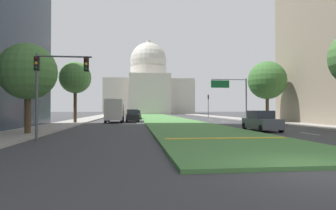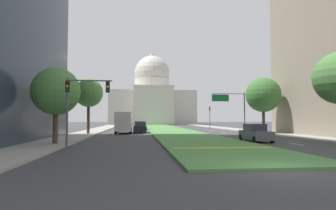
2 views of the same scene
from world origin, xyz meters
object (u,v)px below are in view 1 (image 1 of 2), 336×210
(traffic_light_near_left, at_px, (51,77))
(street_tree_right_mid, at_px, (267,80))
(capitol_building, at_px, (149,87))
(street_tree_left_near, at_px, (28,72))
(sedan_distant, at_px, (136,115))
(overhead_guide_sign, at_px, (233,91))
(box_truck_delivery, at_px, (115,110))
(street_tree_left_mid, at_px, (75,78))
(sedan_midblock, at_px, (132,116))
(traffic_light_far_right, at_px, (208,103))
(sedan_lead_stopped, at_px, (261,121))

(traffic_light_near_left, distance_m, street_tree_right_mid, 30.04)
(capitol_building, bearing_deg, street_tree_left_near, -98.40)
(capitol_building, height_order, sedan_distant, capitol_building)
(street_tree_right_mid, distance_m, sedan_distant, 25.13)
(overhead_guide_sign, height_order, sedan_distant, overhead_guide_sign)
(traffic_light_near_left, distance_m, box_truck_delivery, 22.71)
(sedan_distant, bearing_deg, street_tree_left_mid, -115.26)
(traffic_light_near_left, xyz_separation_m, sedan_distant, (5.22, 36.37, -3.02))
(street_tree_left_mid, height_order, sedan_midblock, street_tree_left_mid)
(traffic_light_near_left, xyz_separation_m, street_tree_left_near, (-2.67, 3.76, 0.76))
(sedan_midblock, relative_size, sedan_distant, 1.08)
(capitol_building, xyz_separation_m, box_truck_delivery, (-8.13, -69.39, -8.69))
(traffic_light_far_right, bearing_deg, traffic_light_near_left, -115.50)
(sedan_midblock, bearing_deg, street_tree_right_mid, -15.21)
(capitol_building, relative_size, street_tree_left_mid, 4.15)
(capitol_building, height_order, street_tree_left_near, capitol_building)
(traffic_light_far_right, bearing_deg, sedan_distant, -151.78)
(overhead_guide_sign, distance_m, street_tree_right_mid, 5.55)
(sedan_midblock, height_order, sedan_distant, sedan_midblock)
(traffic_light_far_right, distance_m, sedan_distant, 18.68)
(sedan_distant, relative_size, box_truck_delivery, 0.66)
(overhead_guide_sign, xyz_separation_m, street_tree_right_mid, (3.30, -4.32, 1.13))
(overhead_guide_sign, height_order, street_tree_left_near, street_tree_left_near)
(overhead_guide_sign, xyz_separation_m, sedan_midblock, (-15.00, 0.66, -3.80))
(street_tree_left_near, distance_m, street_tree_right_mid, 29.98)
(traffic_light_near_left, bearing_deg, traffic_light_far_right, 64.50)
(street_tree_left_mid, distance_m, box_truck_delivery, 6.89)
(street_tree_left_near, bearing_deg, box_truck_delivery, 75.40)
(traffic_light_far_right, distance_m, overhead_guide_sign, 21.65)
(street_tree_left_near, xyz_separation_m, box_truck_delivery, (4.88, 18.74, -2.88))
(capitol_building, bearing_deg, sedan_distant, -95.27)
(sedan_lead_stopped, bearing_deg, street_tree_left_mid, 142.26)
(sedan_lead_stopped, bearing_deg, sedan_distant, 108.96)
(capitol_building, distance_m, traffic_light_near_left, 92.71)
(sedan_distant, height_order, box_truck_delivery, box_truck_delivery)
(street_tree_left_near, relative_size, box_truck_delivery, 1.03)
(sedan_midblock, bearing_deg, street_tree_left_near, -109.66)
(sedan_distant, bearing_deg, street_tree_right_mid, -43.96)
(traffic_light_near_left, relative_size, traffic_light_far_right, 1.00)
(sedan_midblock, bearing_deg, street_tree_left_mid, -148.63)
(capitol_building, distance_m, overhead_guide_sign, 69.17)
(traffic_light_far_right, bearing_deg, sedan_lead_stopped, -98.28)
(street_tree_left_near, bearing_deg, overhead_guide_sign, 41.63)
(traffic_light_far_right, distance_m, street_tree_right_mid, 26.00)
(capitol_building, xyz_separation_m, street_tree_right_mid, (12.61, -72.61, -4.59))
(capitol_building, distance_m, street_tree_left_mid, 73.34)
(traffic_light_far_right, distance_m, sedan_midblock, 26.95)
(traffic_light_near_left, xyz_separation_m, sedan_lead_stopped, (15.78, 5.64, -2.98))
(street_tree_left_mid, height_order, sedan_distant, street_tree_left_mid)
(traffic_light_far_right, xyz_separation_m, street_tree_left_mid, (-24.10, -25.28, 2.54))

